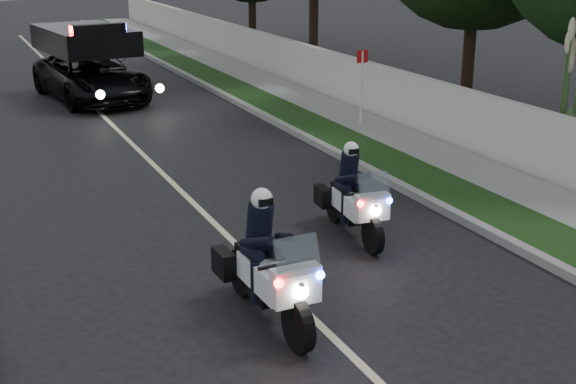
% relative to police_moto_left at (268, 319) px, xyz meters
% --- Properties ---
extents(ground, '(120.00, 120.00, 0.00)m').
position_rel_police_moto_left_xyz_m(ground, '(0.56, -0.72, 0.00)').
color(ground, black).
rests_on(ground, ground).
extents(curb_right, '(0.20, 60.00, 0.15)m').
position_rel_police_moto_left_xyz_m(curb_right, '(4.66, 9.28, 0.07)').
color(curb_right, gray).
rests_on(curb_right, ground).
extents(grass_verge, '(1.20, 60.00, 0.16)m').
position_rel_police_moto_left_xyz_m(grass_verge, '(5.36, 9.28, 0.08)').
color(grass_verge, '#193814').
rests_on(grass_verge, ground).
extents(sidewalk_right, '(1.40, 60.00, 0.16)m').
position_rel_police_moto_left_xyz_m(sidewalk_right, '(6.66, 9.28, 0.08)').
color(sidewalk_right, gray).
rests_on(sidewalk_right, ground).
extents(property_wall, '(0.22, 60.00, 1.50)m').
position_rel_police_moto_left_xyz_m(property_wall, '(7.66, 9.28, 0.75)').
color(property_wall, beige).
rests_on(property_wall, ground).
extents(lane_marking, '(0.12, 50.00, 0.01)m').
position_rel_police_moto_left_xyz_m(lane_marking, '(0.56, 9.28, 0.00)').
color(lane_marking, '#BFB78C').
rests_on(lane_marking, ground).
extents(police_moto_left, '(0.80, 2.16, 1.82)m').
position_rel_police_moto_left_xyz_m(police_moto_left, '(0.00, 0.00, 0.00)').
color(police_moto_left, white).
rests_on(police_moto_left, ground).
extents(police_moto_right, '(0.86, 1.99, 1.65)m').
position_rel_police_moto_left_xyz_m(police_moto_right, '(2.53, 2.21, 0.00)').
color(police_moto_right, white).
rests_on(police_moto_right, ground).
extents(police_suv, '(3.18, 5.66, 2.61)m').
position_rel_police_moto_left_xyz_m(police_suv, '(0.77, 15.87, 0.00)').
color(police_suv, black).
rests_on(police_suv, ground).
extents(sign_post, '(0.34, 0.34, 2.16)m').
position_rel_police_moto_left_xyz_m(sign_post, '(6.56, 9.01, 0.00)').
color(sign_post, '#A71E0B').
rests_on(sign_post, ground).
extents(pampas_far, '(1.35, 1.35, 3.61)m').
position_rel_police_moto_left_xyz_m(pampas_far, '(8.16, 3.17, 0.00)').
color(pampas_far, beige).
rests_on(pampas_far, ground).
extents(tree_right_c, '(8.21, 8.21, 10.56)m').
position_rel_police_moto_left_xyz_m(tree_right_c, '(10.83, 10.10, 0.00)').
color(tree_right_c, '#1B3511').
rests_on(tree_right_c, ground).
extents(tree_right_d, '(10.03, 10.03, 13.93)m').
position_rel_police_moto_left_xyz_m(tree_right_d, '(9.92, 18.66, 0.00)').
color(tree_right_d, '#1E3B13').
rests_on(tree_right_d, ground).
extents(tree_right_e, '(6.27, 6.27, 8.92)m').
position_rel_police_moto_left_xyz_m(tree_right_e, '(10.40, 26.17, 0.00)').
color(tree_right_e, black).
rests_on(tree_right_e, ground).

